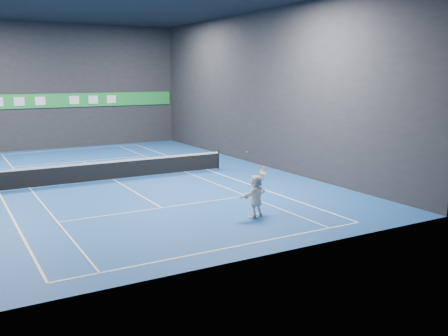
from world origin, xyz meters
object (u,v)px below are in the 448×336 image
tennis_net (113,169)px  tennis_racket (263,170)px  player (256,196)px  tennis_ball (247,152)px

tennis_net → tennis_racket: bearing=-72.4°
tennis_net → player: bearing=-74.4°
player → tennis_racket: bearing=167.7°
tennis_racket → tennis_ball: bearing=163.3°
tennis_ball → player: bearing=-41.0°
player → tennis_ball: tennis_ball is taller
tennis_net → tennis_racket: size_ratio=21.44×
tennis_racket → tennis_net: bearing=107.6°
tennis_ball → tennis_net: bearing=104.4°
player → tennis_racket: 1.01m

